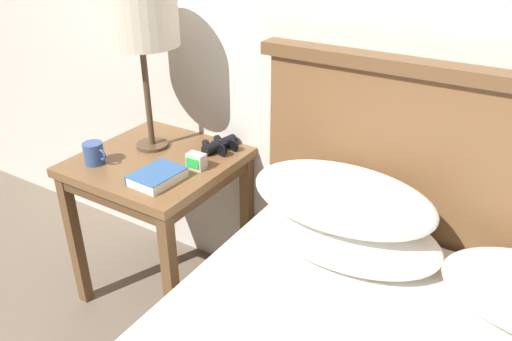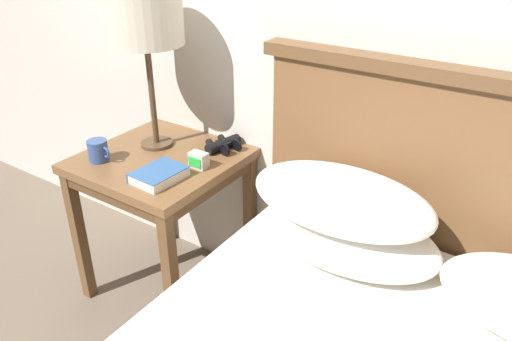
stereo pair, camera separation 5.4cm
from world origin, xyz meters
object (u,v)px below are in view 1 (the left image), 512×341
object	(u,v)px
binoculars_pair	(220,145)
alarm_clock	(196,161)
table_lamp	(140,23)
nightstand	(159,177)
book_on_nightstand	(157,176)
coffee_mug	(94,153)

from	to	relation	value
binoculars_pair	alarm_clock	size ratio (longest dim) A/B	2.35
table_lamp	binoculars_pair	xyz separation A→B (m)	(0.26, 0.12, -0.47)
nightstand	binoculars_pair	size ratio (longest dim) A/B	3.93
alarm_clock	nightstand	bearing A→B (deg)	-176.88
table_lamp	alarm_clock	size ratio (longest dim) A/B	8.59
table_lamp	book_on_nightstand	size ratio (longest dim) A/B	3.18
table_lamp	book_on_nightstand	world-z (taller)	table_lamp
book_on_nightstand	binoculars_pair	distance (m)	0.33
coffee_mug	binoculars_pair	bearing A→B (deg)	45.98
binoculars_pair	coffee_mug	bearing A→B (deg)	-134.02
book_on_nightstand	binoculars_pair	bearing A→B (deg)	82.92
binoculars_pair	book_on_nightstand	bearing A→B (deg)	-97.08
coffee_mug	alarm_clock	xyz separation A→B (m)	(0.36, 0.17, -0.01)
nightstand	coffee_mug	bearing A→B (deg)	-135.80
binoculars_pair	alarm_clock	distance (m)	0.18
nightstand	binoculars_pair	distance (m)	0.28
binoculars_pair	coffee_mug	xyz separation A→B (m)	(-0.34, -0.35, 0.02)
nightstand	book_on_nightstand	bearing A→B (deg)	-47.54
book_on_nightstand	alarm_clock	distance (m)	0.16
table_lamp	alarm_clock	bearing A→B (deg)	-12.25
table_lamp	binoculars_pair	bearing A→B (deg)	24.92
nightstand	coffee_mug	size ratio (longest dim) A/B	6.28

